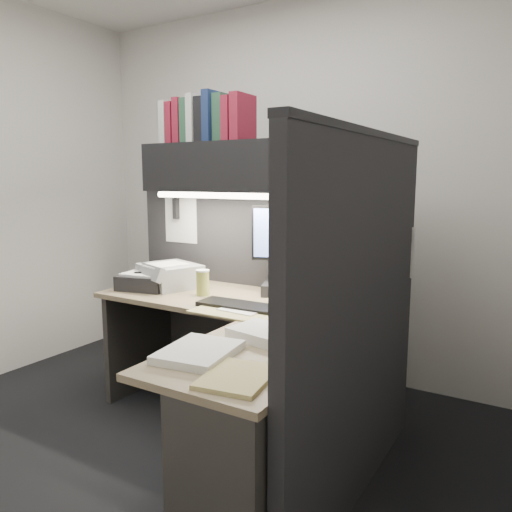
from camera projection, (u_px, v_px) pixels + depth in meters
name	position (u px, v px, depth m)	size (l,w,h in m)	color
floor	(165.00, 452.00, 2.63)	(3.50, 3.50, 0.00)	black
wall_back	(296.00, 189.00, 3.69)	(3.50, 0.04, 2.70)	silver
partition_back	(260.00, 275.00, 3.28)	(1.90, 0.06, 1.60)	black
partition_right	(360.00, 326.00, 2.16)	(0.06, 1.50, 1.60)	black
desk	(231.00, 391.00, 2.35)	(1.70, 1.53, 0.73)	#7E6A50
overhead_shelf	(258.00, 167.00, 2.97)	(1.55, 0.34, 0.30)	black
task_light_tube	(246.00, 196.00, 2.88)	(0.04, 0.04, 1.32)	white
monitor	(293.00, 260.00, 3.00)	(0.48, 0.33, 0.54)	black
keyboard	(242.00, 306.00, 2.72)	(0.50, 0.17, 0.02)	black
mousepad	(344.00, 314.00, 2.59)	(0.20, 0.18, 0.00)	#1C3E9A
mouse	(347.00, 310.00, 2.58)	(0.07, 0.11, 0.04)	black
telephone	(366.00, 298.00, 2.74)	(0.24, 0.25, 0.10)	beige
coffee_cup	(203.00, 283.00, 3.02)	(0.08, 0.08, 0.15)	#CFBD53
printer	(170.00, 275.00, 3.26)	(0.37, 0.31, 0.15)	gray
notebook_stack	(146.00, 282.00, 3.20)	(0.31, 0.26, 0.09)	black
open_folder	(241.00, 311.00, 2.65)	(0.49, 0.32, 0.01)	tan
paper_stack_a	(262.00, 333.00, 2.21)	(0.25, 0.21, 0.05)	white
paper_stack_b	(199.00, 352.00, 1.99)	(0.26, 0.33, 0.03)	white
manila_stack	(238.00, 377.00, 1.76)	(0.23, 0.29, 0.02)	tan
binder_row	(206.00, 121.00, 3.13)	(0.63, 0.26, 0.31)	beige
pinned_papers	(287.00, 248.00, 2.73)	(1.76, 1.31, 0.51)	white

